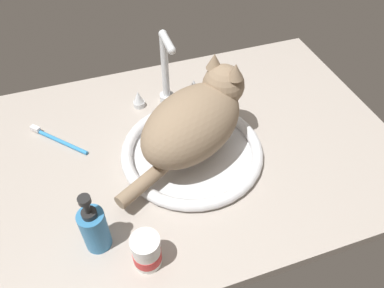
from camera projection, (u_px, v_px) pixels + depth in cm
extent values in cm
cube|color=#ADA399|center=(193.00, 149.00, 97.75)|extent=(103.65, 73.73, 3.00)
torus|color=white|center=(192.00, 151.00, 93.29)|extent=(35.13, 35.13, 2.88)
cylinder|color=white|center=(192.00, 154.00, 94.12)|extent=(30.81, 30.81, 0.60)
cylinder|color=silver|center=(167.00, 97.00, 108.23)|extent=(4.00, 4.00, 2.08)
cylinder|color=silver|center=(165.00, 66.00, 100.51)|extent=(2.00, 2.00, 19.15)
sphere|color=silver|center=(163.00, 34.00, 93.56)|extent=(2.20, 2.20, 2.20)
cylinder|color=silver|center=(167.00, 42.00, 91.09)|extent=(2.00, 7.58, 2.00)
sphere|color=silver|center=(172.00, 50.00, 88.63)|extent=(2.10, 2.10, 2.10)
cylinder|color=silver|center=(139.00, 104.00, 106.59)|extent=(3.20, 3.20, 1.60)
cone|color=silver|center=(138.00, 97.00, 104.70)|extent=(2.88, 2.88, 3.61)
cylinder|color=silver|center=(194.00, 92.00, 110.21)|extent=(3.20, 3.20, 1.60)
cone|color=silver|center=(194.00, 85.00, 108.32)|extent=(2.88, 2.88, 3.61)
ellipsoid|color=#8C755B|center=(192.00, 124.00, 86.64)|extent=(33.15, 29.19, 15.44)
sphere|color=#8C755B|center=(223.00, 85.00, 89.14)|extent=(10.09, 10.09, 10.09)
cone|color=#8C755B|center=(214.00, 61.00, 86.56)|extent=(3.83, 3.83, 3.78)
cone|color=#8C755B|center=(236.00, 71.00, 83.83)|extent=(3.83, 3.83, 3.78)
ellipsoid|color=silver|center=(233.00, 81.00, 91.83)|extent=(4.75, 5.18, 3.23)
ellipsoid|color=silver|center=(218.00, 106.00, 92.33)|extent=(11.63, 12.21, 8.49)
cylinder|color=#8C755B|center=(142.00, 184.00, 82.47)|extent=(13.19, 9.51, 3.20)
cylinder|color=teal|center=(95.00, 230.00, 73.91)|extent=(5.27, 5.27, 10.30)
cylinder|color=black|center=(89.00, 214.00, 69.73)|extent=(2.90, 2.90, 1.20)
cylinder|color=black|center=(87.00, 207.00, 68.16)|extent=(1.05, 1.05, 3.13)
cylinder|color=black|center=(84.00, 200.00, 66.59)|extent=(2.37, 2.37, 1.20)
cylinder|color=white|center=(147.00, 254.00, 72.47)|extent=(5.43, 5.43, 6.52)
cylinder|color=#D13838|center=(147.00, 255.00, 72.85)|extent=(5.59, 5.59, 2.61)
cylinder|color=white|center=(145.00, 243.00, 69.44)|extent=(5.70, 5.70, 1.83)
cylinder|color=#338CD1|center=(63.00, 142.00, 96.68)|extent=(11.44, 12.32, 1.00)
cube|color=white|center=(35.00, 129.00, 99.27)|extent=(2.64, 2.73, 1.20)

